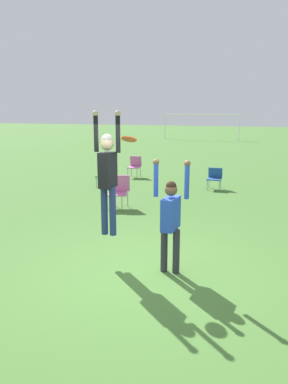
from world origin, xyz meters
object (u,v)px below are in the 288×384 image
(camping_chair_0, at_px, (104,173))
(camping_chair_3, at_px, (119,189))
(person_jumping, at_px, (108,170))
(camping_chair_2, at_px, (135,165))
(frisbee, at_px, (129,139))
(camping_chair_4, at_px, (215,177))
(person_defending, at_px, (171,215))

(camping_chair_0, relative_size, camping_chair_3, 0.92)
(person_jumping, distance_m, camping_chair_2, 8.98)
(camping_chair_0, bearing_deg, person_jumping, 116.62)
(frisbee, bearing_deg, camping_chair_2, 109.44)
(frisbee, bearing_deg, camping_chair_4, 85.60)
(person_jumping, bearing_deg, camping_chair_0, 30.02)
(camping_chair_2, bearing_deg, camping_chair_0, 72.18)
(camping_chair_2, height_order, camping_chair_3, camping_chair_3)
(camping_chair_0, xyz_separation_m, camping_chair_4, (3.88, 0.84, -0.05))
(camping_chair_0, bearing_deg, camping_chair_3, 123.67)
(camping_chair_3, bearing_deg, frisbee, 94.68)
(person_defending, xyz_separation_m, camping_chair_3, (-2.50, 3.79, -0.50))
(person_jumping, height_order, person_defending, person_jumping)
(person_jumping, relative_size, camping_chair_0, 2.62)
(camping_chair_0, xyz_separation_m, camping_chair_2, (0.39, 2.19, 0.02))
(camping_chair_0, relative_size, camping_chair_4, 1.14)
(camping_chair_0, height_order, camping_chair_3, camping_chair_3)
(person_defending, bearing_deg, person_jumping, -90.00)
(person_defending, distance_m, camping_chair_4, 7.29)
(person_jumping, height_order, camping_chair_3, person_jumping)
(person_jumping, relative_size, frisbee, 8.07)
(frisbee, bearing_deg, camping_chair_0, 118.43)
(person_defending, distance_m, camping_chair_2, 9.41)
(person_defending, relative_size, camping_chair_3, 2.13)
(person_jumping, height_order, frisbee, person_jumping)
(person_jumping, distance_m, camping_chair_3, 4.10)
(person_defending, bearing_deg, camping_chair_3, -141.88)
(person_defending, distance_m, camping_chair_0, 7.67)
(camping_chair_2, xyz_separation_m, camping_chair_3, (1.28, -4.81, 0.02))
(frisbee, distance_m, camping_chair_4, 7.26)
(camping_chair_3, bearing_deg, camping_chair_4, -143.19)
(person_jumping, distance_m, camping_chair_0, 7.10)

